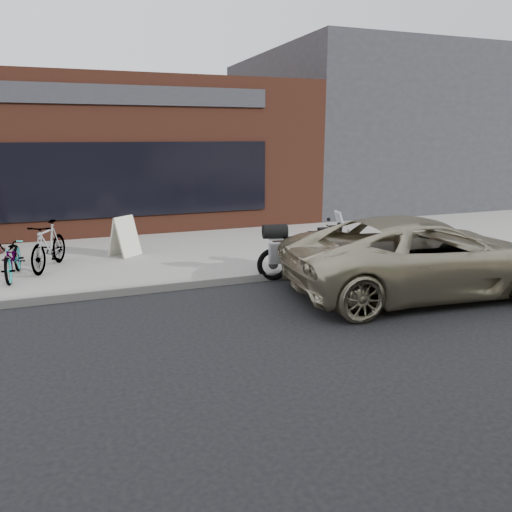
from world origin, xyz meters
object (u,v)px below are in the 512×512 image
object	(u,v)px
minivan	(423,256)
bicycle_rear	(48,246)
bicycle_front	(13,257)
sandwich_sign	(124,236)
motorcycle	(303,250)

from	to	relation	value
minivan	bicycle_rear	size ratio (longest dim) A/B	3.10
bicycle_front	minivan	bearing A→B (deg)	-20.58
minivan	sandwich_sign	size ratio (longest dim) A/B	5.58
motorcycle	minivan	size ratio (longest dim) A/B	0.42
sandwich_sign	minivan	bearing A→B (deg)	-80.81
bicycle_front	bicycle_rear	distance (m)	0.80
motorcycle	minivan	xyz separation A→B (m)	(1.65, -1.64, 0.12)
minivan	sandwich_sign	xyz separation A→B (m)	(-4.90, 4.36, -0.10)
bicycle_front	motorcycle	bearing A→B (deg)	-12.35
sandwich_sign	bicycle_rear	bearing A→B (deg)	163.34
minivan	sandwich_sign	world-z (taller)	minivan
bicycle_rear	sandwich_sign	xyz separation A→B (m)	(1.60, 0.66, -0.04)
motorcycle	sandwich_sign	distance (m)	4.24
motorcycle	sandwich_sign	bearing A→B (deg)	149.00
minivan	bicycle_front	size ratio (longest dim) A/B	3.27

